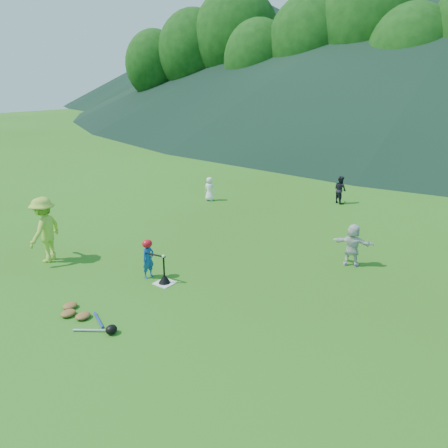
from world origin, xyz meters
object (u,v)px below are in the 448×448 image
at_px(adult_coach, 45,230).
at_px(equipment_pile, 82,316).
at_px(home_plate, 165,283).
at_px(fielder_d, 353,245).
at_px(batting_tee, 164,279).
at_px(batter_child, 148,259).
at_px(fielder_b, 340,190).
at_px(fielder_a, 210,189).

height_order(adult_coach, equipment_pile, adult_coach).
bearing_deg(home_plate, equipment_pile, -95.57).
relative_size(fielder_d, equipment_pile, 0.66).
bearing_deg(equipment_pile, batting_tee, 84.43).
relative_size(adult_coach, batting_tee, 2.70).
xyz_separation_m(batter_child, fielder_d, (3.90, 3.84, 0.09)).
relative_size(batter_child, fielder_d, 0.85).
bearing_deg(fielder_b, adult_coach, 97.20).
distance_m(fielder_b, fielder_d, 6.44).
distance_m(home_plate, batter_child, 0.76).
distance_m(adult_coach, fielder_d, 8.45).
height_order(adult_coach, fielder_a, adult_coach).
xyz_separation_m(batter_child, batting_tee, (0.58, -0.03, -0.37)).
height_order(fielder_d, batting_tee, fielder_d).
relative_size(home_plate, equipment_pile, 0.25).
xyz_separation_m(home_plate, batting_tee, (0.00, 0.00, 0.12)).
distance_m(batting_tee, equipment_pile, 2.29).
height_order(batter_child, adult_coach, adult_coach).
height_order(fielder_b, fielder_d, fielder_d).
xyz_separation_m(batter_child, fielder_b, (1.16, 9.67, 0.07)).
bearing_deg(fielder_a, batter_child, 103.14).
xyz_separation_m(home_plate, adult_coach, (-3.65, -0.89, 0.91)).
relative_size(adult_coach, fielder_d, 1.55).
distance_m(fielder_d, batting_tee, 5.12).
height_order(batter_child, batting_tee, batter_child).
xyz_separation_m(adult_coach, fielder_b, (4.23, 10.59, -0.35)).
distance_m(adult_coach, batting_tee, 3.84).
bearing_deg(fielder_d, batter_child, 29.58).
bearing_deg(fielder_d, fielder_a, -37.17).
bearing_deg(equipment_pile, batter_child, 98.84).
relative_size(adult_coach, fielder_a, 1.84).
height_order(home_plate, batting_tee, batting_tee).
height_order(fielder_a, fielder_b, fielder_b).
relative_size(home_plate, fielder_b, 0.40).
bearing_deg(batting_tee, fielder_a, 120.11).
xyz_separation_m(adult_coach, fielder_a, (-0.32, 7.73, -0.42)).
bearing_deg(fielder_b, fielder_d, 144.17).
height_order(fielder_a, fielder_d, fielder_d).
bearing_deg(fielder_a, home_plate, 106.81).
bearing_deg(fielder_b, batter_child, 112.13).
bearing_deg(adult_coach, fielder_d, 101.36).
xyz_separation_m(home_plate, batter_child, (-0.58, 0.03, 0.49)).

